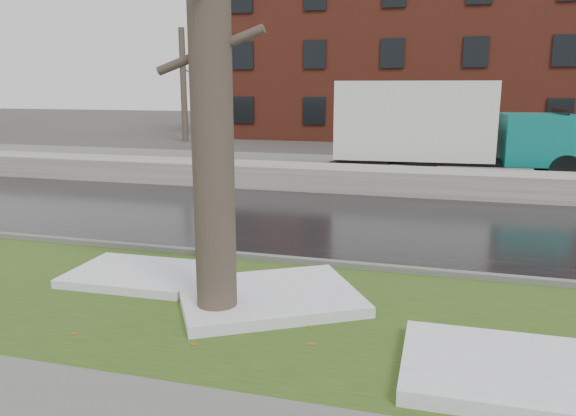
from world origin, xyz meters
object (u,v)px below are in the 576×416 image
(tree, at_px, (210,56))
(fire_hydrant, at_px, (208,240))
(box_truck, at_px, (445,128))
(worker, at_px, (221,135))

(tree, bearing_deg, fire_hydrant, 116.59)
(fire_hydrant, distance_m, tree, 4.01)
(tree, relative_size, box_truck, 0.69)
(fire_hydrant, bearing_deg, worker, 132.97)
(tree, bearing_deg, box_truck, 77.77)
(fire_hydrant, xyz_separation_m, box_truck, (4.03, 11.23, 1.35))
(fire_hydrant, relative_size, tree, 0.11)
(box_truck, relative_size, worker, 5.49)
(tree, height_order, worker, tree)
(fire_hydrant, bearing_deg, box_truck, 92.61)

